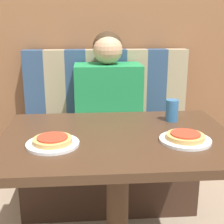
% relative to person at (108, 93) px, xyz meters
% --- Properties ---
extents(wall_back, '(7.00, 0.05, 2.60)m').
position_rel_person_xyz_m(wall_back, '(0.00, 0.29, 0.56)').
color(wall_back, brown).
rests_on(wall_back, ground_plane).
extents(booth_seat, '(1.08, 0.47, 0.43)m').
position_rel_person_xyz_m(booth_seat, '(0.00, -0.00, -0.53)').
color(booth_seat, '#382319').
rests_on(booth_seat, ground_plane).
extents(booth_backrest, '(1.08, 0.10, 0.56)m').
position_rel_person_xyz_m(booth_backrest, '(0.00, 0.18, -0.03)').
color(booth_backrest, navy).
rests_on(booth_backrest, booth_seat).
extents(dining_table, '(0.99, 0.70, 0.71)m').
position_rel_person_xyz_m(dining_table, '(0.00, -0.64, -0.13)').
color(dining_table, '#422B1C').
rests_on(dining_table, ground_plane).
extents(person, '(0.40, 0.24, 0.68)m').
position_rel_person_xyz_m(person, '(0.00, 0.00, 0.00)').
color(person, '#1E8447').
rests_on(person, booth_seat).
extents(plate_left, '(0.21, 0.21, 0.01)m').
position_rel_person_xyz_m(plate_left, '(-0.26, -0.74, -0.03)').
color(plate_left, white).
rests_on(plate_left, dining_table).
extents(plate_right, '(0.21, 0.21, 0.01)m').
position_rel_person_xyz_m(plate_right, '(0.26, -0.74, -0.03)').
color(plate_right, white).
rests_on(plate_right, dining_table).
extents(pizza_left, '(0.15, 0.15, 0.02)m').
position_rel_person_xyz_m(pizza_left, '(-0.26, -0.74, -0.01)').
color(pizza_left, tan).
rests_on(pizza_left, plate_left).
extents(pizza_right, '(0.15, 0.15, 0.02)m').
position_rel_person_xyz_m(pizza_right, '(0.26, -0.74, -0.01)').
color(pizza_right, tan).
rests_on(pizza_right, plate_right).
extents(drinking_cup, '(0.06, 0.06, 0.11)m').
position_rel_person_xyz_m(drinking_cup, '(0.28, -0.46, 0.02)').
color(drinking_cup, '#2D669E').
rests_on(drinking_cup, dining_table).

